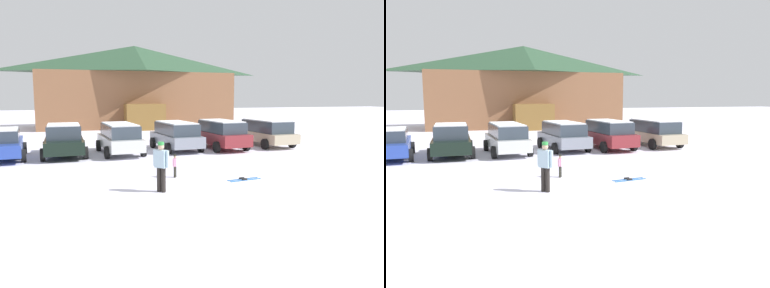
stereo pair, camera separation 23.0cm
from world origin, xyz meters
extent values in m
plane|color=white|center=(0.00, 0.00, 0.00)|extent=(160.00, 160.00, 0.00)
cube|color=brown|center=(2.46, 30.55, 2.72)|extent=(19.06, 8.00, 5.44)
pyramid|color=#294A31|center=(2.46, 30.55, 6.83)|extent=(19.67, 8.61, 2.77)
cube|color=brown|center=(2.52, 25.77, 1.20)|extent=(3.62, 1.85, 2.40)
cube|color=#243E99|center=(-7.44, 12.16, 0.62)|extent=(2.30, 4.91, 0.60)
cube|color=#2D3842|center=(-7.41, 11.92, 1.20)|extent=(1.88, 2.61, 0.57)
cube|color=white|center=(-7.41, 11.92, 1.52)|extent=(1.75, 2.48, 0.06)
cylinder|color=black|center=(-6.55, 13.72, 0.32)|extent=(0.27, 0.66, 0.64)
cylinder|color=black|center=(-6.29, 10.77, 0.32)|extent=(0.27, 0.66, 0.64)
cube|color=black|center=(-4.45, 12.21, 0.64)|extent=(1.95, 4.67, 0.63)
cube|color=#2D3842|center=(-4.45, 11.98, 1.30)|extent=(1.69, 2.44, 0.69)
cube|color=white|center=(-4.45, 11.98, 1.68)|extent=(1.58, 2.32, 0.06)
cylinder|color=black|center=(-5.49, 13.64, 0.32)|extent=(0.23, 0.64, 0.64)
cylinder|color=black|center=(-3.46, 13.67, 0.32)|extent=(0.23, 0.64, 0.64)
cylinder|color=black|center=(-5.45, 10.76, 0.32)|extent=(0.23, 0.64, 0.64)
cylinder|color=black|center=(-3.42, 10.79, 0.32)|extent=(0.23, 0.64, 0.64)
cube|color=silver|center=(-1.57, 12.04, 0.64)|extent=(2.06, 4.79, 0.64)
cube|color=#2D3842|center=(-1.56, 11.94, 1.28)|extent=(1.78, 3.66, 0.65)
cube|color=white|center=(-1.56, 11.94, 1.64)|extent=(1.66, 3.47, 0.06)
cylinder|color=black|center=(-2.61, 13.42, 0.32)|extent=(0.26, 0.65, 0.64)
cylinder|color=black|center=(-0.73, 13.55, 0.32)|extent=(0.26, 0.65, 0.64)
cylinder|color=black|center=(-2.40, 10.52, 0.32)|extent=(0.26, 0.65, 0.64)
cylinder|color=black|center=(-0.53, 10.65, 0.32)|extent=(0.26, 0.65, 0.64)
cube|color=gray|center=(1.74, 12.44, 0.63)|extent=(2.20, 4.61, 0.62)
cube|color=#2D3842|center=(1.75, 12.36, 1.27)|extent=(1.89, 3.52, 0.66)
cube|color=white|center=(1.75, 12.36, 1.62)|extent=(1.77, 3.34, 0.06)
cylinder|color=black|center=(0.65, 13.74, 0.32)|extent=(0.27, 0.66, 0.64)
cylinder|color=black|center=(2.60, 13.91, 0.32)|extent=(0.27, 0.66, 0.64)
cylinder|color=black|center=(0.89, 10.98, 0.32)|extent=(0.27, 0.66, 0.64)
cylinder|color=black|center=(2.84, 11.15, 0.32)|extent=(0.27, 0.66, 0.64)
cube|color=maroon|center=(4.45, 12.13, 0.66)|extent=(2.14, 4.59, 0.68)
cube|color=#2D3842|center=(4.46, 12.04, 1.33)|extent=(1.84, 3.51, 0.65)
cube|color=white|center=(4.46, 12.04, 1.68)|extent=(1.72, 3.33, 0.06)
cylinder|color=black|center=(3.38, 13.42, 0.32)|extent=(0.27, 0.66, 0.64)
cylinder|color=black|center=(5.29, 13.58, 0.32)|extent=(0.27, 0.66, 0.64)
cylinder|color=black|center=(3.61, 10.67, 0.32)|extent=(0.27, 0.66, 0.64)
cylinder|color=black|center=(5.52, 10.83, 0.32)|extent=(0.27, 0.66, 0.64)
cube|color=tan|center=(7.70, 12.52, 0.61)|extent=(2.10, 4.83, 0.58)
cube|color=#2D3842|center=(7.70, 12.43, 1.25)|extent=(1.81, 3.68, 0.70)
cube|color=white|center=(7.70, 12.43, 1.63)|extent=(1.69, 3.50, 0.06)
cylinder|color=black|center=(6.63, 13.92, 0.32)|extent=(0.26, 0.65, 0.64)
cylinder|color=black|center=(8.57, 14.04, 0.32)|extent=(0.26, 0.65, 0.64)
cylinder|color=black|center=(6.82, 11.00, 0.32)|extent=(0.26, 0.65, 0.64)
cylinder|color=black|center=(8.76, 11.12, 0.32)|extent=(0.26, 0.65, 0.64)
cylinder|color=#282820|center=(-0.33, 5.26, 0.22)|extent=(0.08, 0.08, 0.44)
cylinder|color=#282820|center=(-0.27, 5.34, 0.22)|extent=(0.08, 0.08, 0.44)
cube|color=pink|center=(-0.30, 5.30, 0.59)|extent=(0.23, 0.25, 0.31)
cylinder|color=pink|center=(-0.38, 5.19, 0.60)|extent=(0.06, 0.06, 0.29)
cylinder|color=pink|center=(-0.22, 5.41, 0.60)|extent=(0.06, 0.06, 0.29)
sphere|color=tan|center=(-0.30, 5.30, 0.81)|extent=(0.11, 0.11, 0.11)
cylinder|color=#2B2C20|center=(-0.30, 5.30, 0.87)|extent=(0.11, 0.11, 0.05)
cylinder|color=black|center=(-1.39, 3.37, 0.41)|extent=(0.15, 0.15, 0.82)
cylinder|color=black|center=(-1.27, 3.23, 0.41)|extent=(0.15, 0.15, 0.82)
cube|color=#A5C5D5|center=(-1.33, 3.30, 1.11)|extent=(0.44, 0.46, 0.58)
cylinder|color=#A5C5D5|center=(-1.50, 3.50, 1.12)|extent=(0.11, 0.11, 0.55)
cylinder|color=#A5C5D5|center=(-1.17, 3.11, 1.12)|extent=(0.11, 0.11, 0.55)
sphere|color=tan|center=(-1.33, 3.30, 1.50)|extent=(0.21, 0.21, 0.21)
cylinder|color=green|center=(-1.33, 3.30, 1.62)|extent=(0.20, 0.20, 0.10)
cube|color=#266AB9|center=(2.06, 4.15, 0.01)|extent=(1.34, 0.27, 0.02)
cube|color=black|center=(2.01, 4.15, 0.05)|extent=(0.21, 0.11, 0.06)
cube|color=#266AB9|center=(2.08, 3.96, 0.01)|extent=(1.34, 0.27, 0.02)
cube|color=black|center=(2.03, 3.95, 0.05)|extent=(0.21, 0.11, 0.06)
camera|label=1|loc=(-4.14, -8.52, 3.17)|focal=35.00mm
camera|label=2|loc=(-3.92, -8.59, 3.17)|focal=35.00mm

